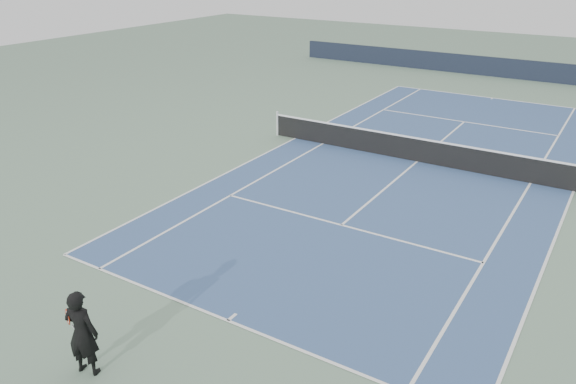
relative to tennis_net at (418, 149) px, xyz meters
The scene contains 5 objects.
ground 0.50m from the tennis_net, ahead, with size 80.00×80.00×0.00m, color slate.
court_surface 0.50m from the tennis_net, ahead, with size 10.97×23.77×0.01m, color #35507E.
tennis_net is the anchor object (origin of this frame).
windscreen_far 17.89m from the tennis_net, 90.00° to the left, with size 30.00×0.25×1.20m, color black.
tennis_player 14.63m from the tennis_net, 95.17° to the right, with size 0.84×0.65×1.80m.
Camera 1 is at (6.49, -19.80, 7.47)m, focal length 35.00 mm.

